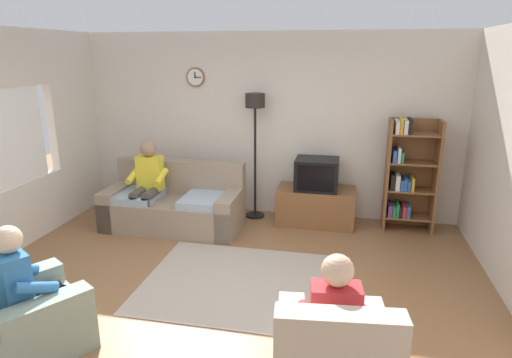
{
  "coord_description": "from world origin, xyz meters",
  "views": [
    {
      "loc": [
        1.16,
        -3.76,
        2.4
      ],
      "look_at": [
        0.2,
        0.82,
        1.04
      ],
      "focal_mm": 30.64,
      "sensor_mm": 36.0,
      "label": 1
    }
  ],
  "objects": [
    {
      "name": "ground_plane",
      "position": [
        0.0,
        0.0,
        0.0
      ],
      "size": [
        12.0,
        12.0,
        0.0
      ],
      "primitive_type": "plane",
      "color": "#8C603D"
    },
    {
      "name": "back_wall_assembly",
      "position": [
        -0.0,
        2.66,
        1.35
      ],
      "size": [
        6.2,
        0.17,
        2.7
      ],
      "color": "silver",
      "rests_on": "ground_plane"
    },
    {
      "name": "couch",
      "position": [
        -1.17,
        1.72,
        0.31
      ],
      "size": [
        1.9,
        0.88,
        0.9
      ],
      "color": "gray",
      "rests_on": "ground_plane"
    },
    {
      "name": "tv_stand",
      "position": [
        0.78,
        2.25,
        0.27
      ],
      "size": [
        1.1,
        0.56,
        0.53
      ],
      "color": "brown",
      "rests_on": "ground_plane"
    },
    {
      "name": "tv",
      "position": [
        0.78,
        2.23,
        0.75
      ],
      "size": [
        0.6,
        0.49,
        0.44
      ],
      "color": "black",
      "rests_on": "tv_stand"
    },
    {
      "name": "bookshelf",
      "position": [
        2.01,
        2.32,
        0.79
      ],
      "size": [
        0.68,
        0.36,
        1.58
      ],
      "color": "brown",
      "rests_on": "ground_plane"
    },
    {
      "name": "floor_lamp",
      "position": [
        -0.13,
        2.35,
        1.45
      ],
      "size": [
        0.28,
        0.28,
        1.85
      ],
      "color": "black",
      "rests_on": "ground_plane"
    },
    {
      "name": "armchair_near_window",
      "position": [
        -1.36,
        -1.12,
        0.29
      ],
      "size": [
        1.15,
        1.17,
        0.9
      ],
      "color": "gray",
      "rests_on": "ground_plane"
    },
    {
      "name": "area_rug",
      "position": [
        0.19,
        0.35,
        0.01
      ],
      "size": [
        2.2,
        1.7,
        0.01
      ],
      "primitive_type": "cube",
      "color": "#AD9E8E",
      "rests_on": "ground_plane"
    },
    {
      "name": "person_on_couch",
      "position": [
        -1.51,
        1.61,
        0.7
      ],
      "size": [
        0.51,
        0.54,
        1.24
      ],
      "color": "yellow",
      "rests_on": "ground_plane"
    },
    {
      "name": "person_in_left_armchair",
      "position": [
        -1.31,
        -1.04,
        0.6
      ],
      "size": [
        0.61,
        0.64,
        1.12
      ],
      "color": "#3372B2",
      "rests_on": "ground_plane"
    },
    {
      "name": "person_in_right_armchair",
      "position": [
        1.15,
        -1.01,
        0.6
      ],
      "size": [
        0.54,
        0.57,
        1.12
      ],
      "color": "red",
      "rests_on": "ground_plane"
    }
  ]
}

